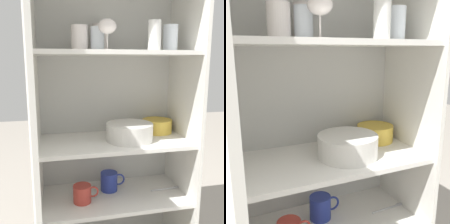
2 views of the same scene
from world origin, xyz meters
TOP-DOWN VIEW (x-y plane):
  - cupboard_back_panel at (0.00, 0.38)m, footprint 0.79×0.02m
  - cupboard_side_left at (-0.39, 0.19)m, footprint 0.02×0.41m
  - cupboard_side_right at (0.39, 0.19)m, footprint 0.02×0.41m
  - shelf_board_lower at (0.00, 0.19)m, footprint 0.76×0.38m
  - shelf_board_middle at (0.00, 0.19)m, footprint 0.76×0.38m
  - shelf_board_upper at (0.00, 0.19)m, footprint 0.76×0.38m
  - cupboard_door at (-0.38, -0.21)m, footprint 0.06×0.39m
  - tumbler_glass_0 at (-0.05, 0.31)m, footprint 0.08×0.08m
  - tumbler_glass_1 at (0.17, 0.09)m, footprint 0.06×0.06m
  - tumbler_glass_2 at (-0.17, 0.20)m, footprint 0.08×0.08m
  - tumbler_glass_3 at (-0.08, 0.20)m, footprint 0.07×0.07m
  - tumbler_glass_4 at (0.28, 0.17)m, footprint 0.07×0.07m
  - wine_glass_0 at (-0.05, 0.12)m, footprint 0.08×0.08m
  - plate_stack_white at (0.07, 0.16)m, footprint 0.24×0.24m
  - mixing_bowl_large at (0.28, 0.28)m, footprint 0.17×0.17m
  - coffee_mug_primary at (-0.01, 0.25)m, footprint 0.14×0.09m
  - coffee_mug_extra_1 at (-0.18, 0.15)m, footprint 0.13×0.09m
  - serving_spoon at (0.31, 0.18)m, footprint 0.17×0.02m

SIDE VIEW (x-z plane):
  - shelf_board_lower at x=0.00m, z-range 0.37..0.39m
  - serving_spoon at x=0.31m, z-range 0.39..0.40m
  - coffee_mug_extra_1 at x=-0.18m, z-range 0.39..0.48m
  - coffee_mug_primary at x=-0.01m, z-range 0.39..0.50m
  - shelf_board_middle at x=0.00m, z-range 0.68..0.70m
  - mixing_bowl_large at x=0.28m, z-range 0.71..0.78m
  - plate_stack_white at x=0.07m, z-range 0.70..0.79m
  - cupboard_back_panel at x=0.00m, z-range 0.00..1.52m
  - cupboard_side_left at x=-0.39m, z-range 0.00..1.52m
  - cupboard_side_right at x=0.39m, z-range 0.00..1.52m
  - cupboard_door at x=-0.38m, z-range 0.00..1.52m
  - shelf_board_upper at x=0.00m, z-range 1.14..1.16m
  - tumbler_glass_3 at x=-0.08m, z-range 1.16..1.27m
  - tumbler_glass_2 at x=-0.17m, z-range 1.16..1.28m
  - tumbler_glass_4 at x=0.28m, z-range 1.16..1.29m
  - tumbler_glass_1 at x=0.17m, z-range 1.16..1.29m
  - tumbler_glass_0 at x=-0.05m, z-range 1.16..1.30m
  - wine_glass_0 at x=-0.05m, z-range 1.19..1.33m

